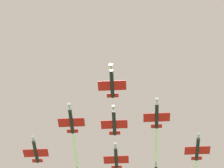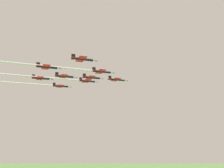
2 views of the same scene
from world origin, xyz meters
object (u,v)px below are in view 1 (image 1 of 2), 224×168
at_px(jet_port_trail, 116,158).
at_px(jet_port_outer, 114,122).
at_px(jet_center_rear, 35,151).
at_px(jet_lead, 112,83).

bearing_deg(jet_port_trail, jet_port_outer, 90.00).
relative_size(jet_port_outer, jet_center_rear, 1.00).
distance_m(jet_lead, jet_port_outer, 16.37).
distance_m(jet_lead, jet_center_rear, 42.10).
bearing_deg(jet_center_rear, jet_port_outer, 155.77).
distance_m(jet_port_outer, jet_port_trail, 16.38).
relative_size(jet_center_rear, jet_port_trail, 1.00).
xyz_separation_m(jet_center_rear, jet_port_trail, (-6.02, -29.30, -1.86)).
height_order(jet_lead, jet_port_trail, jet_lead).
bearing_deg(jet_lead, jet_center_rear, -45.00).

